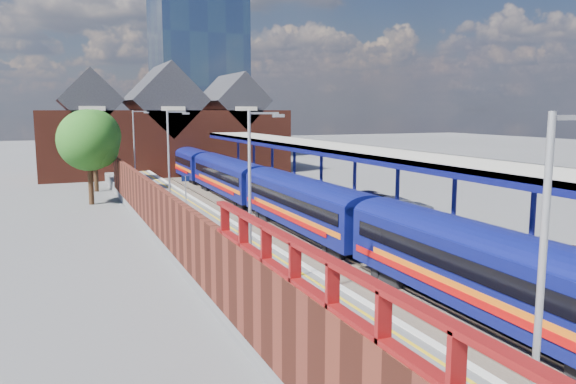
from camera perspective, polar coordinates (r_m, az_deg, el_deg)
name	(u,v)px	position (r m, az deg, el deg)	size (l,w,h in m)	color
ground	(230,207)	(46.99, -5.93, -1.55)	(240.00, 240.00, 0.00)	#5B5B5E
ballast_bed	(274,230)	(37.71, -1.45, -3.91)	(6.00, 76.00, 0.06)	#473D33
rails	(274,229)	(37.69, -1.45, -3.77)	(4.51, 76.00, 0.14)	slate
left_platform	(193,230)	(36.00, -9.64, -3.85)	(5.00, 76.00, 1.00)	#565659
right_platform	(352,217)	(40.16, 6.54, -2.52)	(6.00, 76.00, 1.00)	#565659
coping_left	(228,219)	(36.49, -6.07, -2.77)	(0.30, 76.00, 0.05)	silver
coping_right	(316,212)	(38.75, 2.88, -2.08)	(0.30, 76.00, 0.05)	silver
yellow_line	(220,220)	(36.33, -6.97, -2.87)	(0.14, 76.00, 0.01)	yellow
train	(261,186)	(43.77, -2.72, 0.57)	(2.98, 65.93, 3.45)	navy
canopy	(334,149)	(41.00, 4.68, 4.43)	(4.50, 52.00, 4.48)	navy
lamp_post_a	(546,302)	(9.98, 24.74, -10.09)	(1.48, 0.18, 7.00)	#A5A8AA
lamp_post_b	(253,189)	(21.72, -3.56, 0.31)	(1.48, 0.18, 7.00)	#A5A8AA
lamp_post_c	(171,157)	(37.11, -11.83, 3.47)	(1.48, 0.18, 7.00)	#A5A8AA
lamp_post_d	(136,144)	(52.86, -15.22, 4.75)	(1.48, 0.18, 7.00)	#A5A8AA
platform_sign	(186,188)	(39.58, -10.36, 0.45)	(0.55, 0.08, 2.50)	#A5A8AA
brick_wall	(171,222)	(28.89, -11.78, -2.96)	(0.35, 50.00, 3.86)	#572217
station_building	(164,130)	(73.58, -12.45, 6.13)	(30.00, 12.12, 13.78)	#572217
glass_tower	(197,36)	(97.94, -9.23, 15.36)	(14.20, 14.20, 40.30)	slate
tree_near	(91,142)	(50.37, -19.42, 4.82)	(5.20, 5.20, 8.10)	#382314
tree_far	(96,138)	(58.41, -18.95, 5.26)	(5.20, 5.20, 8.10)	#382314
parked_car_silver	(400,208)	(37.33, 11.36, -1.58)	(1.48, 4.26, 1.40)	silver
parked_car_dark	(384,203)	(39.71, 9.75, -1.12)	(1.64, 4.04, 1.17)	black
parked_car_blue	(372,199)	(41.08, 8.51, -0.71)	(2.09, 4.54, 1.26)	navy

